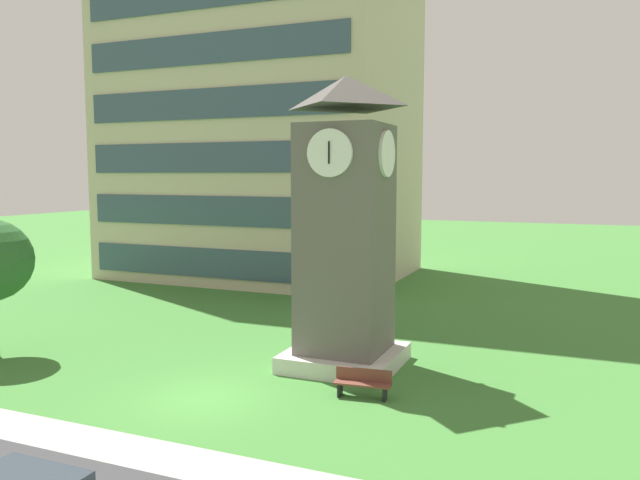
{
  "coord_description": "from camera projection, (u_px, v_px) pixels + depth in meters",
  "views": [
    {
      "loc": [
        10.66,
        -16.15,
        6.96
      ],
      "look_at": [
        1.41,
        5.86,
        4.48
      ],
      "focal_mm": 35.24,
      "sensor_mm": 36.0,
      "label": 1
    }
  ],
  "objects": [
    {
      "name": "ground_plane",
      "position": [
        206.0,
        398.0,
        19.63
      ],
      "size": [
        160.0,
        160.0,
        0.0
      ],
      "primitive_type": "plane",
      "color": "#3D7A33"
    },
    {
      "name": "kerb_strip",
      "position": [
        121.0,
        448.0,
        16.04
      ],
      "size": [
        120.0,
        1.6,
        0.01
      ],
      "primitive_type": "cube",
      "color": "#9E9E99",
      "rests_on": "ground"
    },
    {
      "name": "office_building",
      "position": [
        263.0,
        66.0,
        43.15
      ],
      "size": [
        19.22,
        13.56,
        28.8
      ],
      "color": "beige",
      "rests_on": "ground"
    },
    {
      "name": "clock_tower",
      "position": [
        345.0,
        239.0,
        22.51
      ],
      "size": [
        3.94,
        3.94,
        10.42
      ],
      "color": "#605B56",
      "rests_on": "ground"
    },
    {
      "name": "park_bench",
      "position": [
        363.0,
        383.0,
        19.69
      ],
      "size": [
        1.84,
        0.68,
        0.88
      ],
      "color": "brown",
      "rests_on": "ground"
    }
  ]
}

